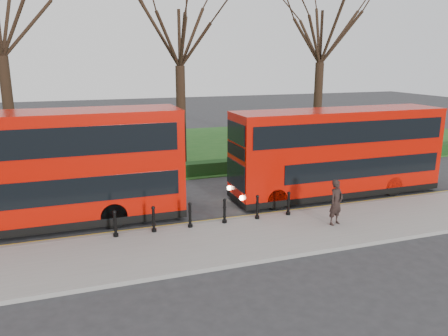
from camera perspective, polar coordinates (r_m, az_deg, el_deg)
name	(u,v)px	position (r m, az deg, el deg)	size (l,w,h in m)	color
ground	(192,218)	(19.21, -4.16, -6.53)	(120.00, 120.00, 0.00)	#28282B
pavement	(213,243)	(16.51, -1.42, -9.77)	(60.00, 4.00, 0.15)	gray
kerb	(199,224)	(18.28, -3.34, -7.36)	(60.00, 0.25, 0.16)	slate
grass_verge	(141,151)	(33.40, -10.85, 2.23)	(60.00, 18.00, 0.06)	#1A4A18
hedge	(162,172)	(25.43, -8.15, -0.52)	(60.00, 0.90, 0.80)	black
yellow_line_outer	(197,223)	(18.58, -3.59, -7.24)	(60.00, 0.10, 0.01)	yellow
yellow_line_inner	(195,222)	(18.76, -3.76, -7.03)	(60.00, 0.10, 0.01)	yellow
tree_mid	(179,32)	(28.22, -5.88, 17.30)	(7.37, 7.37, 11.51)	black
tree_right	(321,31)	(32.06, 12.61, 17.06)	(7.56, 7.56, 11.81)	black
bollard_row	(208,213)	(17.84, -2.17, -5.93)	(7.49, 0.15, 1.00)	black
bus_lead	(34,171)	(19.11, -23.55, -0.33)	(11.88, 2.73, 4.73)	#AE0C02
bus_rear	(337,153)	(22.56, 14.59, 1.94)	(10.89, 2.50, 4.33)	#AE0C02
pedestrian	(336,202)	(18.33, 14.43, -4.37)	(0.69, 0.45, 1.88)	black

